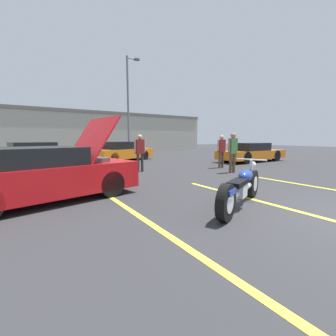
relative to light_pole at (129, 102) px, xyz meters
The scene contains 13 objects.
parking_stripe_middle 17.76m from the light_pole, 111.88° to the right, with size 0.12×5.02×0.01m, color yellow.
parking_stripe_back 16.95m from the light_pole, 102.72° to the right, with size 0.12×5.02×0.01m, color yellow.
parking_stripe_far 16.59m from the light_pole, 92.85° to the right, with size 0.12×5.02×0.01m, color yellow.
far_building 8.72m from the light_pole, 112.46° to the left, with size 32.00×4.20×4.40m.
light_pole is the anchor object (origin of this frame).
motorcycle 17.00m from the light_pole, 105.16° to the right, with size 2.50×1.26×0.97m.
show_car_hood_open 15.71m from the light_pole, 120.51° to the right, with size 4.30×2.50×2.02m.
parked_car_mid_row 6.91m from the light_pole, 119.01° to the right, with size 4.55×3.11×1.24m.
parked_car_left_row 10.64m from the light_pole, 140.67° to the right, with size 4.28×2.54×1.27m.
parked_car_right_row 11.44m from the light_pole, 68.68° to the right, with size 4.77×1.75×1.17m.
spectator_near_motorcycle 13.04m from the light_pole, 93.29° to the right, with size 0.52×0.22×1.68m.
spectator_by_show_car 11.70m from the light_pole, 89.67° to the right, with size 0.52×0.21×1.60m.
spectator_midground 11.46m from the light_pole, 110.97° to the right, with size 0.52×0.21×1.62m.
Camera 1 is at (-4.92, -1.32, 1.46)m, focal length 24.00 mm.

